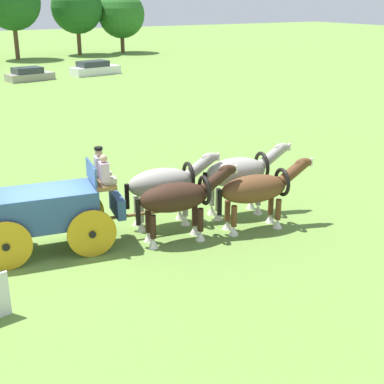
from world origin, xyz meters
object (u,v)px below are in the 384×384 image
at_px(draft_horse_rear_near, 165,184).
at_px(draft_horse_lead_near, 240,173).
at_px(parked_vehicle_e, 95,69).
at_px(show_wagon, 50,209).
at_px(draft_horse_lead_off, 258,190).
at_px(draft_horse_rear_off, 179,199).
at_px(parked_vehicle_d, 29,75).

relative_size(draft_horse_rear_near, draft_horse_lead_near, 0.99).
bearing_deg(draft_horse_lead_near, parked_vehicle_e, 76.75).
xyz_separation_m(draft_horse_rear_near, draft_horse_lead_near, (2.56, -0.42, 0.06)).
distance_m(show_wagon, draft_horse_lead_near, 6.24).
bearing_deg(draft_horse_lead_near, draft_horse_lead_off, -98.60).
height_order(draft_horse_lead_off, parked_vehicle_e, draft_horse_lead_off).
height_order(draft_horse_rear_off, parked_vehicle_d, draft_horse_rear_off).
height_order(draft_horse_rear_near, draft_horse_rear_off, draft_horse_rear_near).
bearing_deg(show_wagon, parked_vehicle_d, 76.41).
bearing_deg(show_wagon, draft_horse_lead_off, -15.25).
bearing_deg(draft_horse_lead_near, draft_horse_rear_near, 170.72).
distance_m(draft_horse_rear_off, parked_vehicle_e, 37.90).
relative_size(draft_horse_rear_near, parked_vehicle_e, 0.65).
height_order(show_wagon, draft_horse_lead_near, show_wagon).
relative_size(draft_horse_lead_near, parked_vehicle_d, 0.75).
bearing_deg(draft_horse_lead_off, parked_vehicle_e, 76.91).
height_order(show_wagon, draft_horse_rear_near, show_wagon).
bearing_deg(draft_horse_lead_near, parked_vehicle_d, 86.60).
xyz_separation_m(draft_horse_rear_off, parked_vehicle_d, (4.82, 35.51, -0.84)).
height_order(draft_horse_rear_near, draft_horse_lead_off, draft_horse_rear_near).
bearing_deg(draft_horse_lead_near, draft_horse_rear_off, -162.58).
distance_m(draft_horse_rear_near, parked_vehicle_e, 36.61).
bearing_deg(draft_horse_lead_off, parked_vehicle_d, 86.41).
bearing_deg(draft_horse_rear_near, draft_horse_rear_off, -98.67).
xyz_separation_m(draft_horse_rear_off, parked_vehicle_e, (11.09, 36.23, -0.78)).
height_order(draft_horse_rear_near, parked_vehicle_d, draft_horse_rear_near).
bearing_deg(parked_vehicle_e, show_wagon, -112.57).
relative_size(show_wagon, draft_horse_rear_off, 1.89).
height_order(draft_horse_lead_near, parked_vehicle_e, draft_horse_lead_near).
bearing_deg(draft_horse_rear_off, show_wagon, 160.54).
distance_m(draft_horse_lead_near, draft_horse_lead_off, 1.31).
relative_size(draft_horse_rear_off, draft_horse_lead_off, 0.98).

